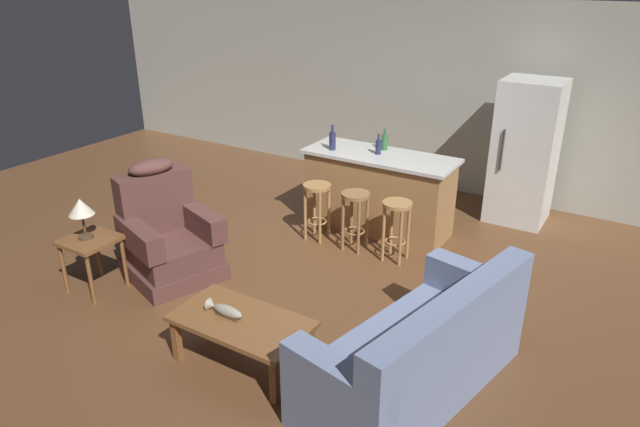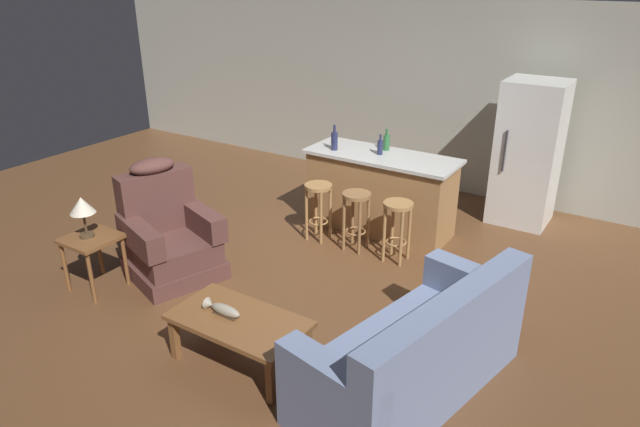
{
  "view_description": "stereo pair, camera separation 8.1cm",
  "coord_description": "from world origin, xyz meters",
  "px_view_note": "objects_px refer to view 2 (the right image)",
  "views": [
    {
      "loc": [
        2.75,
        -4.43,
        2.97
      ],
      "look_at": [
        0.07,
        -0.1,
        0.75
      ],
      "focal_mm": 32.0,
      "sensor_mm": 36.0,
      "label": 1
    },
    {
      "loc": [
        2.82,
        -4.39,
        2.97
      ],
      "look_at": [
        0.07,
        -0.1,
        0.75
      ],
      "focal_mm": 32.0,
      "sensor_mm": 36.0,
      "label": 2
    }
  ],
  "objects_px": {
    "bottle_short_amber": "(334,140)",
    "couch": "(416,354)",
    "table_lamp": "(82,207)",
    "bar_stool_right": "(397,221)",
    "bar_stool_left": "(318,201)",
    "refrigerator": "(528,153)",
    "kitchen_island": "(380,192)",
    "bar_stool_middle": "(356,211)",
    "end_table": "(92,246)",
    "bottle_wine_dark": "(386,142)",
    "bottle_tall_green": "(380,147)",
    "coffee_table": "(239,324)",
    "fish_figurine": "(222,309)",
    "recliner_near_lamp": "(169,236)"
  },
  "relations": [
    {
      "from": "bottle_short_amber",
      "to": "coffee_table",
      "type": "bearing_deg",
      "value": -73.73
    },
    {
      "from": "couch",
      "to": "bottle_short_amber",
      "type": "distance_m",
      "value": 3.24
    },
    {
      "from": "coffee_table",
      "to": "bottle_tall_green",
      "type": "height_order",
      "value": "bottle_tall_green"
    },
    {
      "from": "end_table",
      "to": "refrigerator",
      "type": "xyz_separation_m",
      "value": [
        3.1,
        3.96,
        0.42
      ]
    },
    {
      "from": "table_lamp",
      "to": "bar_stool_right",
      "type": "height_order",
      "value": "table_lamp"
    },
    {
      "from": "fish_figurine",
      "to": "bar_stool_middle",
      "type": "relative_size",
      "value": 0.5
    },
    {
      "from": "bottle_wine_dark",
      "to": "couch",
      "type": "bearing_deg",
      "value": -58.77
    },
    {
      "from": "bottle_tall_green",
      "to": "bottle_wine_dark",
      "type": "bearing_deg",
      "value": 94.53
    },
    {
      "from": "coffee_table",
      "to": "bar_stool_left",
      "type": "relative_size",
      "value": 1.62
    },
    {
      "from": "end_table",
      "to": "kitchen_island",
      "type": "distance_m",
      "value": 3.26
    },
    {
      "from": "fish_figurine",
      "to": "recliner_near_lamp",
      "type": "bearing_deg",
      "value": 151.37
    },
    {
      "from": "recliner_near_lamp",
      "to": "bottle_short_amber",
      "type": "height_order",
      "value": "bottle_short_amber"
    },
    {
      "from": "kitchen_island",
      "to": "bar_stool_left",
      "type": "bearing_deg",
      "value": -127.09
    },
    {
      "from": "recliner_near_lamp",
      "to": "bar_stool_right",
      "type": "relative_size",
      "value": 1.76
    },
    {
      "from": "couch",
      "to": "bar_stool_middle",
      "type": "relative_size",
      "value": 2.99
    },
    {
      "from": "bottle_short_amber",
      "to": "bar_stool_left",
      "type": "bearing_deg",
      "value": -79.64
    },
    {
      "from": "coffee_table",
      "to": "bar_stool_middle",
      "type": "height_order",
      "value": "bar_stool_middle"
    },
    {
      "from": "couch",
      "to": "bottle_tall_green",
      "type": "distance_m",
      "value": 3.01
    },
    {
      "from": "fish_figurine",
      "to": "bottle_tall_green",
      "type": "relative_size",
      "value": 1.42
    },
    {
      "from": "kitchen_island",
      "to": "refrigerator",
      "type": "xyz_separation_m",
      "value": [
        1.37,
        1.2,
        0.4
      ]
    },
    {
      "from": "recliner_near_lamp",
      "to": "bottle_tall_green",
      "type": "xyz_separation_m",
      "value": [
        1.31,
        2.13,
        0.62
      ]
    },
    {
      "from": "recliner_near_lamp",
      "to": "end_table",
      "type": "xyz_separation_m",
      "value": [
        -0.4,
        -0.62,
        0.04
      ]
    },
    {
      "from": "table_lamp",
      "to": "bar_stool_right",
      "type": "distance_m",
      "value": 3.16
    },
    {
      "from": "recliner_near_lamp",
      "to": "bottle_short_amber",
      "type": "xyz_separation_m",
      "value": [
        0.77,
        2.0,
        0.64
      ]
    },
    {
      "from": "coffee_table",
      "to": "refrigerator",
      "type": "relative_size",
      "value": 0.62
    },
    {
      "from": "fish_figurine",
      "to": "recliner_near_lamp",
      "type": "xyz_separation_m",
      "value": [
        -1.42,
        0.78,
        -0.04
      ]
    },
    {
      "from": "recliner_near_lamp",
      "to": "refrigerator",
      "type": "xyz_separation_m",
      "value": [
        2.71,
        3.34,
        0.46
      ]
    },
    {
      "from": "couch",
      "to": "end_table",
      "type": "bearing_deg",
      "value": 17.09
    },
    {
      "from": "table_lamp",
      "to": "refrigerator",
      "type": "height_order",
      "value": "refrigerator"
    },
    {
      "from": "refrigerator",
      "to": "bottle_short_amber",
      "type": "distance_m",
      "value": 2.36
    },
    {
      "from": "end_table",
      "to": "coffee_table",
      "type": "bearing_deg",
      "value": -4.11
    },
    {
      "from": "coffee_table",
      "to": "bottle_tall_green",
      "type": "bearing_deg",
      "value": 95.23
    },
    {
      "from": "bar_stool_middle",
      "to": "refrigerator",
      "type": "bearing_deg",
      "value": 53.64
    },
    {
      "from": "couch",
      "to": "bottle_wine_dark",
      "type": "height_order",
      "value": "bottle_wine_dark"
    },
    {
      "from": "bar_stool_middle",
      "to": "bar_stool_right",
      "type": "relative_size",
      "value": 1.0
    },
    {
      "from": "bottle_short_amber",
      "to": "couch",
      "type": "bearing_deg",
      "value": -47.49
    },
    {
      "from": "bar_stool_left",
      "to": "table_lamp",
      "type": "bearing_deg",
      "value": -120.94
    },
    {
      "from": "bar_stool_middle",
      "to": "bottle_short_amber",
      "type": "distance_m",
      "value": 0.97
    },
    {
      "from": "bottle_tall_green",
      "to": "bottle_short_amber",
      "type": "distance_m",
      "value": 0.56
    },
    {
      "from": "couch",
      "to": "bar_stool_right",
      "type": "xyz_separation_m",
      "value": [
        -1.04,
        1.84,
        0.13
      ]
    },
    {
      "from": "fish_figurine",
      "to": "couch",
      "type": "height_order",
      "value": "couch"
    },
    {
      "from": "kitchen_island",
      "to": "bar_stool_left",
      "type": "distance_m",
      "value": 0.79
    },
    {
      "from": "coffee_table",
      "to": "bottle_tall_green",
      "type": "xyz_separation_m",
      "value": [
        -0.26,
        2.89,
        0.68
      ]
    },
    {
      "from": "recliner_near_lamp",
      "to": "bar_stool_middle",
      "type": "bearing_deg",
      "value": 67.33
    },
    {
      "from": "end_table",
      "to": "bottle_wine_dark",
      "type": "xyz_separation_m",
      "value": [
        1.69,
        2.95,
        0.59
      ]
    },
    {
      "from": "bar_stool_left",
      "to": "refrigerator",
      "type": "xyz_separation_m",
      "value": [
        1.85,
        1.83,
        0.41
      ]
    },
    {
      "from": "bar_stool_right",
      "to": "bar_stool_middle",
      "type": "bearing_deg",
      "value": 180.0
    },
    {
      "from": "bar_stool_middle",
      "to": "bar_stool_right",
      "type": "xyz_separation_m",
      "value": [
        0.5,
        0.0,
        0.0
      ]
    },
    {
      "from": "end_table",
      "to": "bottle_tall_green",
      "type": "xyz_separation_m",
      "value": [
        1.7,
        2.75,
        0.58
      ]
    },
    {
      "from": "recliner_near_lamp",
      "to": "kitchen_island",
      "type": "height_order",
      "value": "recliner_near_lamp"
    }
  ]
}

